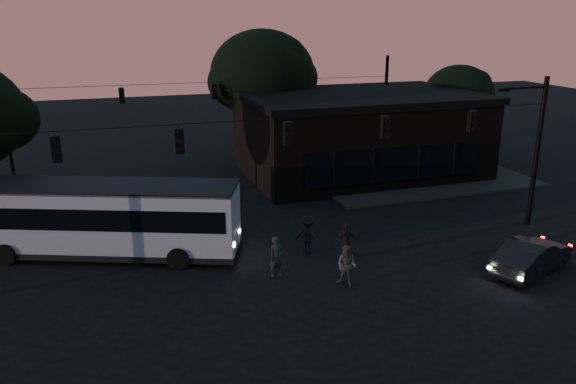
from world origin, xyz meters
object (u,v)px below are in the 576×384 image
object	(u,v)px
building	(359,133)
car	(532,256)
pedestrian_a	(276,257)
pedestrian_c	(346,241)
bus	(106,216)
pedestrian_b	(347,266)
pedestrian_d	(308,235)

from	to	relation	value
building	car	bearing A→B (deg)	-89.63
pedestrian_a	pedestrian_c	world-z (taller)	pedestrian_a
bus	pedestrian_b	distance (m)	10.80
bus	pedestrian_d	xyz separation A→B (m)	(8.49, -2.67, -0.95)
building	pedestrian_b	bearing A→B (deg)	-116.56
pedestrian_a	pedestrian_d	xyz separation A→B (m)	(2.01, 1.74, 0.05)
building	car	distance (m)	16.80
pedestrian_d	bus	bearing A→B (deg)	17.21
bus	pedestrian_d	size ratio (longest dim) A/B	6.62
building	car	size ratio (longest dim) A/B	3.54
building	pedestrian_a	distance (m)	17.08
car	pedestrian_d	world-z (taller)	pedestrian_d
bus	car	xyz separation A→B (m)	(16.65, -7.41, -1.12)
car	pedestrian_c	xyz separation A→B (m)	(-6.78, 3.71, 0.10)
pedestrian_a	pedestrian_d	world-z (taller)	pedestrian_d
building	pedestrian_a	bearing A→B (deg)	-126.35
bus	car	distance (m)	18.26
car	pedestrian_c	size ratio (longest dim) A/B	2.66
building	pedestrian_d	distance (m)	14.52
car	pedestrian_d	bearing A→B (deg)	36.79
building	pedestrian_c	size ratio (longest dim) A/B	9.41
car	pedestrian_a	size ratio (longest dim) A/B	2.58
car	pedestrian_b	bearing A→B (deg)	57.53
bus	pedestrian_c	size ratio (longest dim) A/B	7.21
pedestrian_a	pedestrian_b	size ratio (longest dim) A/B	1.00
pedestrian_d	pedestrian_b	bearing A→B (deg)	130.67
bus	pedestrian_a	bearing A→B (deg)	-12.65
pedestrian_d	car	bearing A→B (deg)	-175.48
bus	pedestrian_d	bearing A→B (deg)	4.10
building	pedestrian_c	world-z (taller)	building
building	pedestrian_b	size ratio (longest dim) A/B	9.09
pedestrian_b	pedestrian_d	distance (m)	3.47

